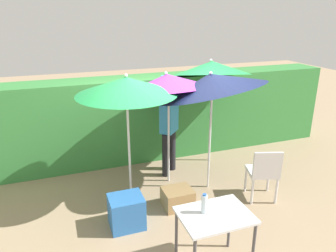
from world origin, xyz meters
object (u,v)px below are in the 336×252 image
Objects in this scene: umbrella_rainbow at (167,82)px; umbrella_navy at (212,68)px; umbrella_orange at (126,86)px; cooler_box at (126,212)px; crate_cardboard at (178,198)px; folding_table at (215,221)px; umbrella_yellow at (211,83)px; person_vendor at (169,126)px; chair_plastic at (264,171)px; bottle_water at (204,204)px.

umbrella_rainbow is 1.19m from umbrella_navy.
umbrella_orange reaches higher than cooler_box.
umbrella_navy reaches higher than crate_cardboard.
umbrella_rainbow is 2.42m from folding_table.
umbrella_rainbow reaches higher than cooler_box.
person_vendor is at bearing 119.02° from umbrella_yellow.
umbrella_orange is at bearing 161.44° from chair_plastic.
umbrella_orange is 1.09× the size of person_vendor.
crate_cardboard is (0.85, 0.21, -0.09)m from cooler_box.
umbrella_rainbow reaches higher than folding_table.
umbrella_rainbow is at bearing 46.26° from cooler_box.
crate_cardboard is 1.43m from folding_table.
crate_cardboard is at bearing -152.50° from umbrella_yellow.
person_vendor is 2.48m from folding_table.
chair_plastic is 1.41m from crate_cardboard.
umbrella_orange reaches higher than person_vendor.
umbrella_yellow reaches higher than chair_plastic.
chair_plastic is 1.85m from bottle_water.
bottle_water is (0.67, -1.05, 0.63)m from cooler_box.
chair_plastic is (0.16, -1.60, -1.36)m from umbrella_navy.
folding_table is at bearing -114.19° from umbrella_yellow.
umbrella_orange is 1.49m from person_vendor.
person_vendor is at bearing 49.90° from cooler_box.
crate_cardboard is at bearing -98.37° from umbrella_rainbow.
umbrella_yellow is (1.32, -0.03, -0.05)m from umbrella_orange.
umbrella_orange is 4.36× the size of cooler_box.
crate_cardboard is 0.56× the size of folding_table.
chair_plastic is 2.21m from cooler_box.
umbrella_rainbow is 4.44× the size of cooler_box.
umbrella_rainbow is at bearing -153.70° from umbrella_navy.
person_vendor is 1.81m from chair_plastic.
folding_table reaches higher than cooler_box.
crate_cardboard is at bearing 14.12° from cooler_box.
umbrella_yellow reaches higher than folding_table.
umbrella_yellow is 2.19m from folding_table.
folding_table is (-0.76, -1.68, -1.17)m from umbrella_yellow.
cooler_box is (-0.21, -0.60, -1.64)m from umbrella_orange.
umbrella_navy reaches higher than cooler_box.
umbrella_yellow reaches higher than umbrella_navy.
cooler_box is (-1.53, -0.57, -1.60)m from umbrella_yellow.
person_vendor is (-0.92, -0.22, -0.94)m from umbrella_navy.
umbrella_orange is 2.31× the size of chair_plastic.
bottle_water reaches higher than chair_plastic.
umbrella_yellow is 2.07m from bottle_water.
umbrella_yellow is 1.60m from chair_plastic.
crate_cardboard is 1.46m from bottle_water.
crate_cardboard is at bearing -103.23° from person_vendor.
umbrella_rainbow is 0.96× the size of umbrella_navy.
umbrella_yellow is at bearing 65.81° from folding_table.
umbrella_rainbow is at bearing 138.56° from chair_plastic.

